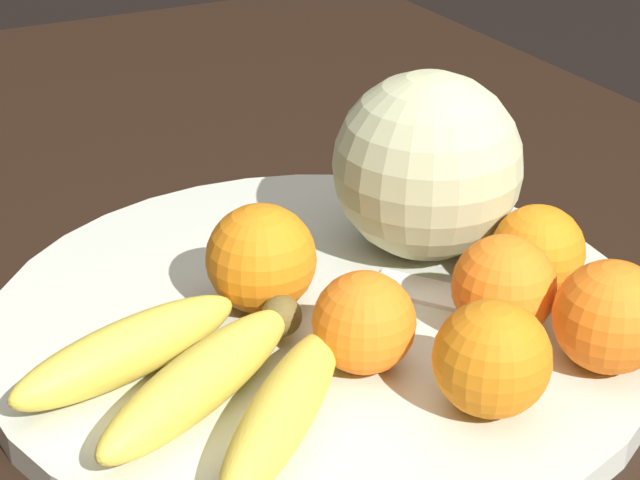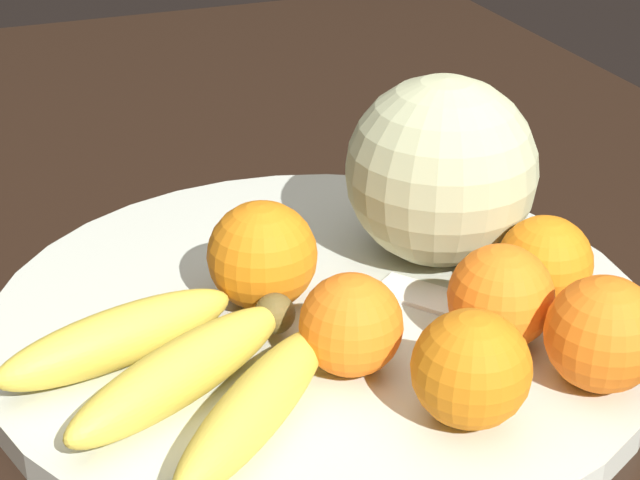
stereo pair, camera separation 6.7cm
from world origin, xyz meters
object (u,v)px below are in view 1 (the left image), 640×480
Objects in this scene: orange_front_left at (261,259)px; orange_front_right at (492,359)px; orange_mid_center at (611,317)px; produce_tag at (442,295)px; fruit_bowl at (320,319)px; orange_back_left at (364,323)px; melon at (427,166)px; orange_back_right at (504,287)px; kitchen_table at (402,456)px; orange_top_small at (538,251)px; banana_bunch at (202,377)px.

orange_front_left reaches higher than orange_front_right.
orange_mid_center is 0.72× the size of produce_tag.
fruit_bowl is at bearing -166.30° from orange_front_right.
orange_front_right is 0.08m from orange_back_left.
melon is 1.41× the size of produce_tag.
melon is at bearing 172.13° from orange_back_right.
orange_front_right is at bearing -7.24° from kitchen_table.
orange_back_right is 0.06m from orange_top_small.
melon is at bearing 158.59° from orange_front_right.
fruit_bowl is at bearing -124.71° from kitchen_table.
produce_tag is at bearing 158.78° from orange_front_right.
orange_back_right is at bearing -27.89° from produce_tag.
orange_front_left is 0.76× the size of produce_tag.
orange_front_left reaches higher than orange_top_small.
melon is 2.04× the size of orange_back_right.
orange_front_left reaches higher than orange_back_left.
orange_mid_center is at bearing 5.50° from melon.
banana_bunch is 3.29× the size of orange_top_small.
kitchen_table is at bearing -98.88° from orange_top_small.
orange_back_right is (0.11, -0.02, -0.03)m from melon.
melon reaches higher than orange_front_left.
orange_back_right is (0.08, 0.09, 0.04)m from fruit_bowl.
produce_tag is (0.06, -0.02, -0.06)m from melon.
melon is at bearing 134.39° from orange_back_left.
orange_front_right reaches higher than produce_tag.
orange_front_right is 0.98× the size of orange_mid_center.
banana_bunch is 2.85× the size of orange_front_left.
orange_front_left is at bearing -164.92° from orange_back_left.
melon reaches higher than orange_mid_center.
orange_mid_center is 0.12m from produce_tag.
fruit_bowl is (-0.03, -0.05, 0.11)m from kitchen_table.
orange_front_right is at bearing 13.70° from fruit_bowl.
banana_bunch is (0.10, -0.21, -0.05)m from melon.
melon is at bearing 110.21° from fruit_bowl.
orange_back_right is at bearing 139.36° from orange_front_right.
fruit_bowl is at bearing 58.78° from orange_front_left.
orange_front_right is 0.08m from orange_back_right.
melon is (-0.07, 0.06, 0.18)m from kitchen_table.
melon reaches higher than orange_back_right.
orange_front_right is 0.70× the size of produce_tag.
produce_tag is at bearing -111.55° from orange_top_small.
orange_back_right is (0.10, 0.12, -0.00)m from orange_front_left.
orange_mid_center reaches higher than orange_top_small.
orange_mid_center reaches higher than orange_back_left.
orange_top_small is (-0.09, 0.10, -0.00)m from orange_front_right.
melon is (-0.04, 0.10, 0.07)m from fruit_bowl.
orange_top_small reaches higher than banana_bunch.
banana_bunch is 0.24m from orange_top_small.
banana_bunch is 3.08× the size of orange_front_right.
fruit_bowl is 3.27× the size of melon.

